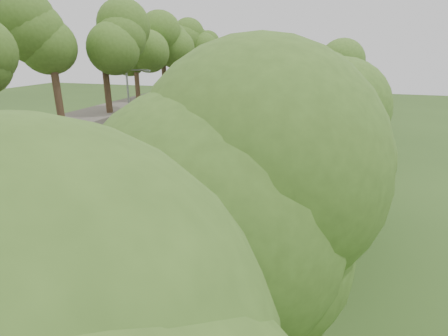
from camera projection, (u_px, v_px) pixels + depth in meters
name	position (u px, v px, depth m)	size (l,w,h in m)	color
ground	(173.00, 237.00, 19.04)	(140.00, 140.00, 0.00)	#33511E
road	(187.00, 153.00, 34.07)	(11.20, 66.00, 0.04)	black
sidewalk	(267.00, 160.00, 31.91)	(4.20, 66.00, 0.05)	gray
jersey_barrier	(243.00, 155.00, 32.44)	(0.42, 66.00, 0.60)	#C6D01D
rock_embankment	(112.00, 128.00, 35.61)	(5.00, 66.00, 4.00)	#595147
chainlink_fence	(291.00, 152.00, 31.02)	(0.04, 66.00, 2.00)	slate
trees_embankment	(108.00, 39.00, 32.68)	(6.40, 66.00, 13.00)	#4D7626
trees_fenceside	(325.00, 84.00, 28.40)	(7.00, 66.00, 14.00)	#56832D
streetlight	(131.00, 105.00, 33.02)	(2.52, 0.22, 8.00)	gray
signpost	(164.00, 236.00, 15.38)	(0.62, 0.09, 3.10)	gray
construction_barrel	(296.00, 137.00, 38.17)	(0.59, 0.59, 0.97)	#E35A0C
concrete_block	(235.00, 277.00, 15.00)	(1.34, 1.00, 0.89)	slate
car_2	(39.00, 203.00, 21.37)	(2.56, 5.55, 1.54)	#5C0C15
car_3	(139.00, 150.00, 32.34)	(2.20, 5.40, 1.57)	black
car_4	(160.00, 137.00, 36.81)	(1.93, 4.80, 1.64)	gray
car_5	(182.00, 126.00, 41.50)	(1.75, 5.02, 1.66)	#A7ABAD
car_6	(175.00, 124.00, 43.26)	(2.28, 4.94, 1.37)	black
car_7	(200.00, 114.00, 48.93)	(2.29, 5.64, 1.64)	brown
car_8	(219.00, 107.00, 55.39)	(1.70, 4.23, 1.44)	silver
painter_0	(204.00, 219.00, 19.32)	(0.77, 0.50, 1.57)	#C39E07
painter_1	(229.00, 174.00, 26.12)	(0.58, 0.38, 1.60)	white
painter_2	(203.00, 203.00, 21.03)	(0.86, 0.67, 1.77)	black
painter_3	(234.00, 178.00, 24.98)	(1.15, 0.66, 1.78)	maroon
person_far	(296.00, 131.00, 39.45)	(0.96, 0.40, 1.63)	black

